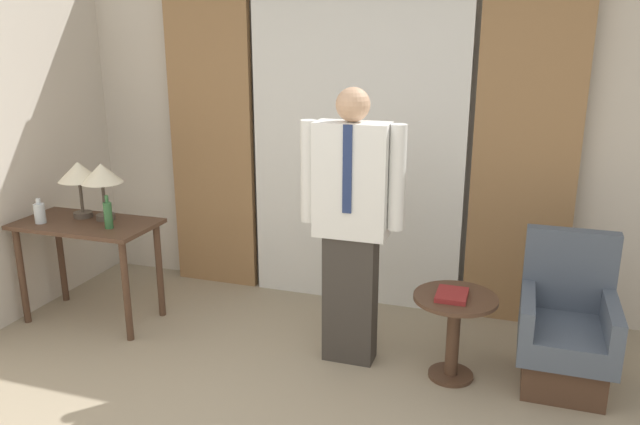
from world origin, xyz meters
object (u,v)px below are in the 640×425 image
object	(u,v)px
book	(452,295)
bottle_by_lamp	(108,215)
armchair	(565,333)
table_lamp_left	(79,174)
table_lamp_right	(102,176)
bottle_near_edge	(40,213)
desk	(88,239)
side_table	(454,323)
person	(351,219)

from	to	relation	value
book	bottle_by_lamp	bearing A→B (deg)	-178.84
bottle_by_lamp	armchair	world-z (taller)	bottle_by_lamp
table_lamp_left	bottle_by_lamp	world-z (taller)	table_lamp_left
armchair	table_lamp_right	bearing A→B (deg)	-178.84
table_lamp_right	book	world-z (taller)	table_lamp_right
table_lamp_right	bottle_near_edge	size ratio (longest dim) A/B	2.30
table_lamp_right	armchair	xyz separation A→B (m)	(3.24, 0.07, -0.78)
desk	side_table	distance (m)	2.70
person	book	bearing A→B (deg)	-4.42
bottle_by_lamp	person	world-z (taller)	person
desk	bottle_near_edge	bearing A→B (deg)	-158.25
desk	armchair	bearing A→B (deg)	2.85
side_table	bottle_by_lamp	bearing A→B (deg)	-178.32
desk	table_lamp_right	size ratio (longest dim) A/B	2.42
desk	side_table	world-z (taller)	desk
desk	person	size ratio (longest dim) A/B	0.57
bottle_near_edge	table_lamp_right	bearing A→B (deg)	28.92
bottle_by_lamp	side_table	bearing A→B (deg)	1.68
armchair	side_table	bearing A→B (deg)	-165.87
bottle_by_lamp	person	xyz separation A→B (m)	(1.75, 0.10, 0.11)
desk	table_lamp_right	xyz separation A→B (m)	(0.10, 0.10, 0.47)
bottle_near_edge	side_table	xyz separation A→B (m)	(2.98, 0.12, -0.47)
table_lamp_right	armchair	size ratio (longest dim) A/B	0.46
table_lamp_left	table_lamp_right	size ratio (longest dim) A/B	1.00
bottle_by_lamp	side_table	xyz separation A→B (m)	(2.43, 0.07, -0.50)
table_lamp_right	person	bearing A→B (deg)	-2.18
side_table	book	xyz separation A→B (m)	(-0.02, -0.02, 0.19)
table_lamp_left	armchair	distance (m)	3.53
desk	bottle_by_lamp	size ratio (longest dim) A/B	4.24
bottle_near_edge	armchair	bearing A→B (deg)	4.48
bottle_near_edge	armchair	world-z (taller)	bottle_near_edge
desk	armchair	size ratio (longest dim) A/B	1.10
desk	bottle_near_edge	size ratio (longest dim) A/B	5.56
bottle_by_lamp	book	xyz separation A→B (m)	(2.41, 0.05, -0.30)
table_lamp_right	side_table	size ratio (longest dim) A/B	0.76
bottle_near_edge	book	xyz separation A→B (m)	(2.96, 0.10, -0.28)
bottle_near_edge	person	bearing A→B (deg)	3.66
desk	table_lamp_right	world-z (taller)	table_lamp_right
table_lamp_right	bottle_near_edge	bearing A→B (deg)	-151.08
desk	person	world-z (taller)	person
desk	book	world-z (taller)	desk
table_lamp_right	side_table	world-z (taller)	table_lamp_right
person	bottle_near_edge	bearing A→B (deg)	-176.34
table_lamp_left	side_table	size ratio (longest dim) A/B	0.76
desk	bottle_by_lamp	xyz separation A→B (m)	(0.26, -0.07, 0.23)
bottle_by_lamp	person	distance (m)	1.76
bottle_by_lamp	armchair	distance (m)	3.14
armchair	book	bearing A→B (deg)	-164.54
desk	book	xyz separation A→B (m)	(2.66, -0.02, -0.07)
bottle_by_lamp	desk	bearing A→B (deg)	164.52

